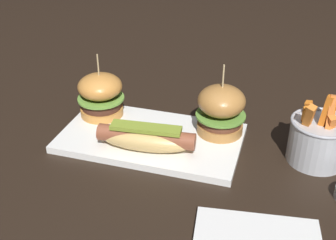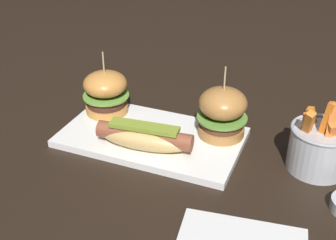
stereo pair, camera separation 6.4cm
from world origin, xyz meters
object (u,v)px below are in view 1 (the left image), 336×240
(slider_left, at_px, (101,95))
(fries_bucket, at_px, (318,139))
(hot_dog, at_px, (146,138))
(slider_right, at_px, (221,110))
(platter_main, at_px, (151,138))

(slider_left, xyz_separation_m, fries_bucket, (0.43, -0.02, -0.02))
(hot_dog, height_order, fries_bucket, fries_bucket)
(slider_left, bearing_deg, fries_bucket, -2.78)
(slider_right, bearing_deg, hot_dog, -139.50)
(slider_right, xyz_separation_m, fries_bucket, (0.18, -0.02, -0.02))
(platter_main, relative_size, hot_dog, 1.91)
(hot_dog, xyz_separation_m, slider_left, (-0.13, 0.10, 0.02))
(platter_main, bearing_deg, slider_left, 158.71)
(hot_dog, bearing_deg, fries_bucket, 14.35)
(hot_dog, relative_size, slider_left, 1.35)
(platter_main, distance_m, slider_right, 0.15)
(platter_main, distance_m, fries_bucket, 0.31)
(slider_left, bearing_deg, platter_main, -21.29)
(platter_main, xyz_separation_m, fries_bucket, (0.31, 0.03, 0.04))
(hot_dog, distance_m, slider_left, 0.17)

